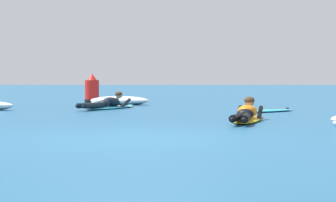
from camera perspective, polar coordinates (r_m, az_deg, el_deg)
ground_plane at (r=18.33m, az=-1.04°, el=-0.46°), size 120.00×120.00×0.00m
surfer_near at (r=11.58m, az=7.86°, el=-1.38°), size 1.00×2.62×0.55m
surfer_far at (r=16.39m, az=-5.97°, el=-0.32°), size 1.58×2.62×0.54m
drifting_surfboard at (r=15.03m, az=9.82°, el=-0.96°), size 1.92×1.66×0.16m
whitewater_mid_left at (r=18.86m, az=-4.87°, el=0.02°), size 2.03×1.14×0.29m
channel_marker_buoy at (r=20.65m, az=-7.62°, el=1.00°), size 0.53×0.53×1.05m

